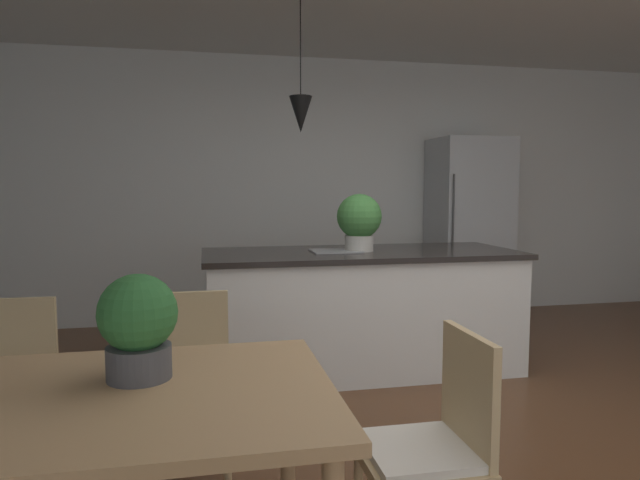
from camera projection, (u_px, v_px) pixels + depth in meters
ground_plane at (483, 456)px, 2.91m from camera, size 10.00×8.40×0.04m
wall_back_kitchen at (337, 190)px, 5.96m from camera, size 10.00×0.12×2.70m
dining_table at (44, 420)px, 1.68m from camera, size 1.75×0.97×0.74m
chair_far_left at (4, 393)px, 2.45m from camera, size 0.41×0.41×0.87m
chair_far_right at (188, 381)px, 2.61m from camera, size 0.41×0.41×0.87m
chair_kitchen_end at (433, 446)px, 1.95m from camera, size 0.40×0.40×0.87m
kitchen_island at (361, 309)px, 4.22m from camera, size 2.34×0.95×0.91m
refrigerator at (469, 229)px, 5.88m from camera, size 0.75×0.67×1.88m
pendant_over_island_main at (301, 114)px, 4.00m from camera, size 0.17×0.17×0.94m
potted_plant_on_island at (359, 220)px, 4.16m from camera, size 0.33×0.33×0.43m
potted_plant_on_table at (138, 324)px, 1.83m from camera, size 0.26×0.26×0.35m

